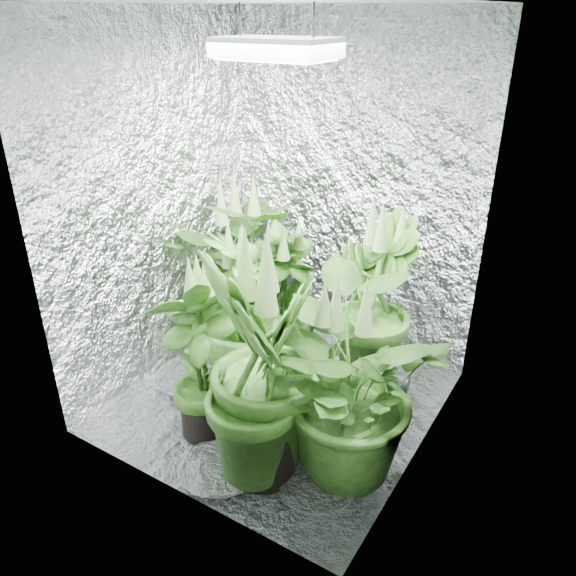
% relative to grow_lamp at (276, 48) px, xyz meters
% --- Properties ---
extents(ground, '(1.60, 1.60, 0.00)m').
position_rel_grow_lamp_xyz_m(ground, '(0.00, 0.00, -1.83)').
color(ground, silver).
rests_on(ground, ground).
extents(walls, '(1.62, 1.62, 2.00)m').
position_rel_grow_lamp_xyz_m(walls, '(0.00, 0.00, -0.83)').
color(walls, silver).
rests_on(walls, ground).
extents(ceiling, '(1.60, 1.60, 0.01)m').
position_rel_grow_lamp_xyz_m(ceiling, '(0.00, 0.00, 0.17)').
color(ceiling, silver).
rests_on(ceiling, walls).
extents(grow_lamp, '(0.50, 0.30, 0.22)m').
position_rel_grow_lamp_xyz_m(grow_lamp, '(0.00, 0.00, 0.00)').
color(grow_lamp, gray).
rests_on(grow_lamp, ceiling).
extents(plant_a, '(1.13, 1.13, 1.09)m').
position_rel_grow_lamp_xyz_m(plant_a, '(-0.55, 0.45, -1.31)').
color(plant_a, black).
rests_on(plant_a, ground).
extents(plant_b, '(0.59, 0.59, 0.91)m').
position_rel_grow_lamp_xyz_m(plant_b, '(-0.24, 0.45, -1.41)').
color(plant_b, black).
rests_on(plant_b, ground).
extents(plant_c, '(0.71, 0.71, 1.08)m').
position_rel_grow_lamp_xyz_m(plant_c, '(0.34, 0.44, -1.32)').
color(plant_c, black).
rests_on(plant_c, ground).
extents(plant_d, '(0.71, 0.71, 0.99)m').
position_rel_grow_lamp_xyz_m(plant_d, '(-0.25, 0.04, -1.37)').
color(plant_d, black).
rests_on(plant_d, ground).
extents(plant_e, '(0.98, 0.98, 1.00)m').
position_rel_grow_lamp_xyz_m(plant_e, '(0.53, -0.30, -1.35)').
color(plant_e, black).
rests_on(plant_e, ground).
extents(plant_f, '(0.67, 0.67, 0.99)m').
position_rel_grow_lamp_xyz_m(plant_f, '(-0.18, -0.41, -1.37)').
color(plant_f, black).
rests_on(plant_f, ground).
extents(plant_g, '(0.81, 0.81, 1.23)m').
position_rel_grow_lamp_xyz_m(plant_g, '(0.23, -0.49, -1.25)').
color(plant_g, black).
rests_on(plant_g, ground).
extents(circulation_fan, '(0.18, 0.35, 0.40)m').
position_rel_grow_lamp_xyz_m(circulation_fan, '(0.58, 0.19, -1.65)').
color(circulation_fan, black).
rests_on(circulation_fan, ground).
extents(plant_label, '(0.05, 0.03, 0.08)m').
position_rel_grow_lamp_xyz_m(plant_label, '(0.30, -0.52, -1.53)').
color(plant_label, white).
rests_on(plant_label, plant_g).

